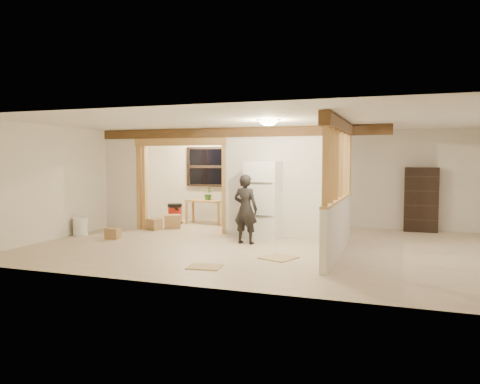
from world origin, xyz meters
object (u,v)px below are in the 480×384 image
at_px(work_table, 206,212).
at_px(shop_vac, 175,213).
at_px(woman, 245,209).
at_px(refrigerator, 263,200).
at_px(bookshelf, 421,200).

xyz_separation_m(work_table, shop_vac, (-0.78, -0.30, -0.04)).
xyz_separation_m(woman, work_table, (-2.01, 2.52, -0.40)).
distance_m(refrigerator, shop_vac, 3.40).
bearing_deg(shop_vac, work_table, 21.12).
height_order(woman, bookshelf, bookshelf).
bearing_deg(refrigerator, shop_vac, 152.61).
distance_m(work_table, shop_vac, 0.84).
relative_size(woman, bookshelf, 0.93).
bearing_deg(woman, bookshelf, -132.27).
relative_size(woman, work_table, 1.41).
xyz_separation_m(refrigerator, bookshelf, (3.32, 2.25, -0.07)).
relative_size(refrigerator, bookshelf, 1.10).
xyz_separation_m(shop_vac, bookshelf, (6.29, 0.71, 0.50)).
bearing_deg(refrigerator, bookshelf, 34.19).
distance_m(refrigerator, bookshelf, 4.01).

